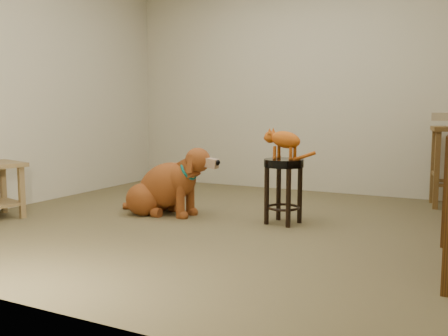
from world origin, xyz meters
The scene contains 5 objects.
floor centered at (0.00, 0.00, 0.00)m, with size 4.50×4.00×0.01m, color brown.
room_shell centered at (0.00, 0.00, 1.68)m, with size 4.54×4.04×2.62m.
padded_stool centered at (0.35, 0.25, 0.39)m, with size 0.33×0.33×0.55m.
golden_retriever centered at (-0.73, 0.12, 0.25)m, with size 1.06×0.52×0.67m.
tabby_kitten centered at (0.34, 0.25, 0.70)m, with size 0.46×0.17×0.28m.
Camera 1 is at (1.77, -3.65, 0.95)m, focal length 40.00 mm.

